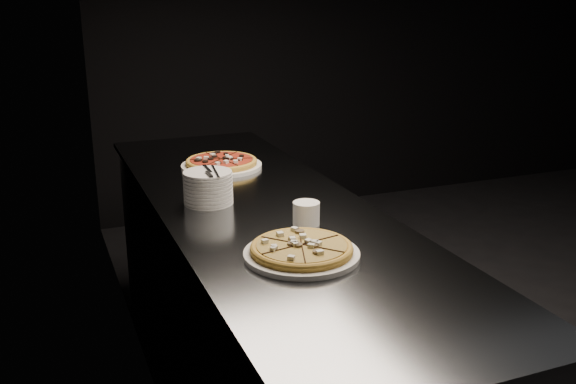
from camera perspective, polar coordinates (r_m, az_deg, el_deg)
name	(u,v)px	position (r m, az deg, el deg)	size (l,w,h in m)	color
wall_left	(152,76)	(2.13, -12.04, 10.05)	(0.02, 5.00, 2.80)	black
wall_back	(406,25)	(5.41, 10.44, 14.35)	(5.00, 0.02, 2.80)	black
counter	(264,318)	(2.51, -2.18, -11.13)	(0.74, 2.44, 0.92)	slate
pizza_mushroom	(302,250)	(1.87, 1.21, -5.19)	(0.35, 0.35, 0.04)	white
pizza_tomato	(221,163)	(2.82, -5.93, 2.58)	(0.39, 0.39, 0.04)	white
plate_stack	(208,187)	(2.34, -7.11, 0.41)	(0.18, 0.18, 0.12)	white
cutlery	(210,172)	(2.31, -6.91, 1.80)	(0.07, 0.19, 0.01)	silver
ramekin	(306,213)	(2.11, 1.63, -1.85)	(0.09, 0.09, 0.08)	white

